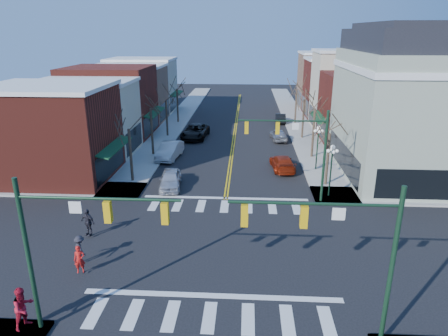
% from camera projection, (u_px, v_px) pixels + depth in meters
% --- Properties ---
extents(ground, '(160.00, 160.00, 0.00)m').
position_uv_depth(ground, '(219.00, 249.00, 24.36)').
color(ground, black).
rests_on(ground, ground).
extents(sidewalk_left, '(3.50, 70.00, 0.15)m').
position_uv_depth(sidewalk_left, '(152.00, 152.00, 43.70)').
color(sidewalk_left, '#9E9B93').
rests_on(sidewalk_left, ground).
extents(sidewalk_right, '(3.50, 70.00, 0.15)m').
position_uv_depth(sidewalk_right, '(313.00, 154.00, 42.73)').
color(sidewalk_right, '#9E9B93').
rests_on(sidewalk_right, ground).
extents(bldg_left_brick_a, '(10.00, 8.50, 8.00)m').
position_uv_depth(bldg_left_brick_a, '(52.00, 134.00, 35.02)').
color(bldg_left_brick_a, maroon).
rests_on(bldg_left_brick_a, ground).
extents(bldg_left_stucco_a, '(10.00, 7.00, 7.50)m').
position_uv_depth(bldg_left_stucco_a, '(86.00, 119.00, 42.41)').
color(bldg_left_stucco_a, beige).
rests_on(bldg_left_stucco_a, ground).
extents(bldg_left_brick_b, '(10.00, 9.00, 8.50)m').
position_uv_depth(bldg_left_brick_b, '(111.00, 102.00, 49.80)').
color(bldg_left_brick_b, maroon).
rests_on(bldg_left_brick_b, ground).
extents(bldg_left_tan, '(10.00, 7.50, 7.80)m').
position_uv_depth(bldg_left_tan, '(129.00, 95.00, 57.71)').
color(bldg_left_tan, '#A07458').
rests_on(bldg_left_tan, ground).
extents(bldg_left_stucco_b, '(10.00, 8.00, 8.20)m').
position_uv_depth(bldg_left_stucco_b, '(143.00, 86.00, 64.96)').
color(bldg_left_stucco_b, beige).
rests_on(bldg_left_stucco_b, ground).
extents(bldg_right_brick_a, '(10.00, 8.50, 8.00)m').
position_uv_depth(bldg_right_brick_a, '(367.00, 109.00, 46.51)').
color(bldg_right_brick_a, maroon).
rests_on(bldg_right_brick_a, ground).
extents(bldg_right_stucco, '(10.00, 7.00, 10.00)m').
position_uv_depth(bldg_right_stucco, '(351.00, 91.00, 53.50)').
color(bldg_right_stucco, beige).
rests_on(bldg_right_stucco, ground).
extents(bldg_right_brick_b, '(10.00, 8.00, 8.50)m').
position_uv_depth(bldg_right_brick_b, '(339.00, 89.00, 60.83)').
color(bldg_right_brick_b, maroon).
rests_on(bldg_right_brick_b, ground).
extents(bldg_right_tan, '(10.00, 8.00, 9.00)m').
position_uv_depth(bldg_right_tan, '(329.00, 81.00, 68.30)').
color(bldg_right_tan, '#A07458').
rests_on(bldg_right_tan, ground).
extents(victorian_corner, '(12.25, 14.25, 13.30)m').
position_uv_depth(victorian_corner, '(418.00, 102.00, 34.97)').
color(victorian_corner, '#97A28C').
rests_on(victorian_corner, ground).
extents(traffic_mast_near_left, '(6.60, 0.28, 7.20)m').
position_uv_depth(traffic_mast_near_left, '(69.00, 236.00, 16.15)').
color(traffic_mast_near_left, '#14331E').
rests_on(traffic_mast_near_left, ground).
extents(traffic_mast_near_right, '(6.60, 0.28, 7.20)m').
position_uv_depth(traffic_mast_near_right, '(347.00, 244.00, 15.54)').
color(traffic_mast_near_right, '#14331E').
rests_on(traffic_mast_near_right, ground).
extents(traffic_mast_far_right, '(6.60, 0.28, 7.20)m').
position_uv_depth(traffic_mast_far_right, '(300.00, 143.00, 29.51)').
color(traffic_mast_far_right, '#14331E').
rests_on(traffic_mast_far_right, ground).
extents(lamppost_corner, '(0.36, 0.36, 4.33)m').
position_uv_depth(lamppost_corner, '(332.00, 162.00, 30.97)').
color(lamppost_corner, '#14331E').
rests_on(lamppost_corner, ground).
extents(lamppost_midblock, '(0.36, 0.36, 4.33)m').
position_uv_depth(lamppost_midblock, '(318.00, 140.00, 37.10)').
color(lamppost_midblock, '#14331E').
rests_on(lamppost_midblock, ground).
extents(tree_left_a, '(0.24, 0.24, 4.76)m').
position_uv_depth(tree_left_a, '(131.00, 156.00, 34.44)').
color(tree_left_a, '#382B21').
rests_on(tree_left_a, ground).
extents(tree_left_b, '(0.24, 0.24, 5.04)m').
position_uv_depth(tree_left_b, '(152.00, 132.00, 41.95)').
color(tree_left_b, '#382B21').
rests_on(tree_left_b, ground).
extents(tree_left_c, '(0.24, 0.24, 4.55)m').
position_uv_depth(tree_left_c, '(167.00, 119.00, 49.58)').
color(tree_left_c, '#382B21').
rests_on(tree_left_c, ground).
extents(tree_left_d, '(0.24, 0.24, 4.90)m').
position_uv_depth(tree_left_d, '(178.00, 106.00, 57.08)').
color(tree_left_d, '#382B21').
rests_on(tree_left_d, ground).
extents(tree_right_a, '(0.24, 0.24, 4.62)m').
position_uv_depth(tree_right_a, '(327.00, 160.00, 33.53)').
color(tree_right_a, '#382B21').
rests_on(tree_right_a, ground).
extents(tree_right_b, '(0.24, 0.24, 5.18)m').
position_uv_depth(tree_right_b, '(313.00, 134.00, 40.99)').
color(tree_right_b, '#382B21').
rests_on(tree_right_b, ground).
extents(tree_right_c, '(0.24, 0.24, 4.83)m').
position_uv_depth(tree_right_c, '(303.00, 119.00, 48.60)').
color(tree_right_c, '#382B21').
rests_on(tree_right_c, ground).
extents(tree_right_d, '(0.24, 0.24, 4.97)m').
position_uv_depth(tree_right_d, '(296.00, 107.00, 56.13)').
color(tree_right_d, '#382B21').
rests_on(tree_right_d, ground).
extents(car_left_near, '(2.18, 4.46, 1.47)m').
position_uv_depth(car_left_near, '(170.00, 179.00, 33.66)').
color(car_left_near, silver).
rests_on(car_left_near, ground).
extents(car_left_mid, '(2.30, 5.26, 1.68)m').
position_uv_depth(car_left_mid, '(170.00, 150.00, 41.45)').
color(car_left_mid, silver).
rests_on(car_left_mid, ground).
extents(car_left_far, '(3.29, 6.23, 1.67)m').
position_uv_depth(car_left_far, '(195.00, 132.00, 49.26)').
color(car_left_far, black).
rests_on(car_left_far, ground).
extents(car_right_near, '(2.39, 4.95, 1.39)m').
position_uv_depth(car_right_near, '(282.00, 163.00, 38.04)').
color(car_right_near, maroon).
rests_on(car_right_near, ground).
extents(car_right_mid, '(2.17, 4.29, 1.40)m').
position_uv_depth(car_right_mid, '(278.00, 135.00, 48.27)').
color(car_right_mid, '#A9A9AE').
rests_on(car_right_mid, ground).
extents(car_right_far, '(1.56, 4.11, 1.34)m').
position_uv_depth(car_right_far, '(280.00, 118.00, 57.73)').
color(car_right_far, black).
rests_on(car_right_far, ground).
extents(pedestrian_red_a, '(0.66, 0.53, 1.57)m').
position_uv_depth(pedestrian_red_a, '(79.00, 259.00, 21.47)').
color(pedestrian_red_a, red).
rests_on(pedestrian_red_a, sidewalk_left).
extents(pedestrian_red_b, '(1.09, 1.19, 1.98)m').
position_uv_depth(pedestrian_red_b, '(23.00, 308.00, 17.42)').
color(pedestrian_red_b, '#B71328').
rests_on(pedestrian_red_b, sidewalk_left).
extents(pedestrian_dark_a, '(1.15, 0.82, 1.81)m').
position_uv_depth(pedestrian_dark_a, '(88.00, 222.00, 25.41)').
color(pedestrian_dark_a, '#23212A').
rests_on(pedestrian_dark_a, sidewalk_left).
extents(pedestrian_dark_b, '(1.13, 1.12, 1.56)m').
position_uv_depth(pedestrian_dark_b, '(80.00, 248.00, 22.56)').
color(pedestrian_dark_b, black).
rests_on(pedestrian_dark_b, sidewalk_left).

